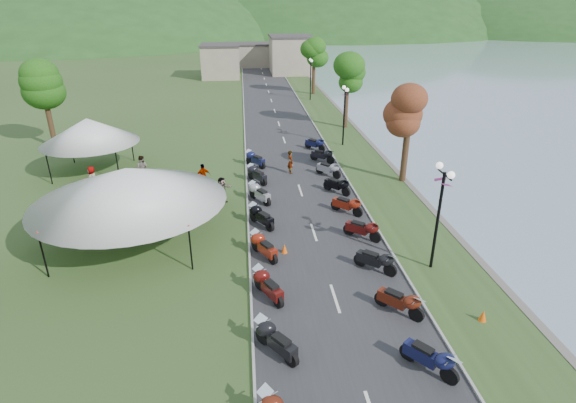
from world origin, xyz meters
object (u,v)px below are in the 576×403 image
object	(u,v)px
pedestrian_a	(133,200)
pedestrian_c	(63,231)
vendor_tent_main	(131,205)
pedestrian_b	(144,180)

from	to	relation	value
pedestrian_a	pedestrian_c	size ratio (longest dim) A/B	1.01
vendor_tent_main	pedestrian_b	bearing A→B (deg)	98.41
pedestrian_b	vendor_tent_main	bearing A→B (deg)	103.52
vendor_tent_main	pedestrian_c	world-z (taller)	vendor_tent_main
vendor_tent_main	pedestrian_b	distance (m)	9.11
vendor_tent_main	pedestrian_a	size ratio (longest dim) A/B	3.57
vendor_tent_main	pedestrian_c	xyz separation A→B (m)	(-4.21, 1.32, -2.00)
pedestrian_b	pedestrian_c	world-z (taller)	pedestrian_b
vendor_tent_main	pedestrian_b	xyz separation A→B (m)	(-1.30, 8.79, -2.00)
pedestrian_c	pedestrian_a	bearing A→B (deg)	95.27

